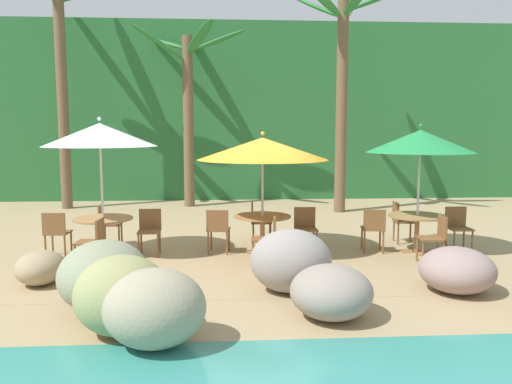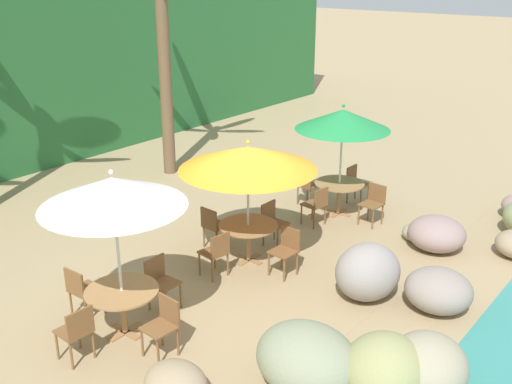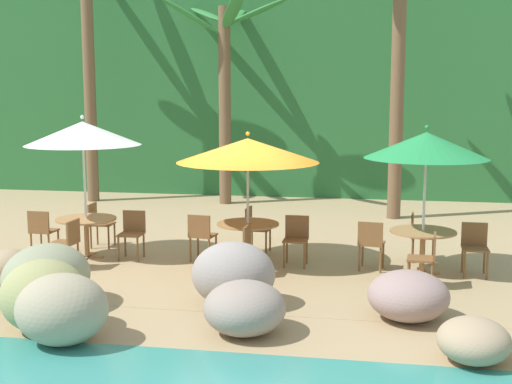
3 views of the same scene
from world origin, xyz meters
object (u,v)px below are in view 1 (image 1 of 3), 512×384
(umbrella_white, at_px, (100,135))
(chair_white_seaward, at_px, (150,228))
(chair_green_seaward, at_px, (458,225))
(chair_green_left, at_px, (373,227))
(chair_white_inland, at_px, (107,222))
(chair_orange_inland, at_px, (257,220))
(chair_green_right, at_px, (436,236))
(dining_table_white, at_px, (103,224))
(palm_tree_third, at_px, (342,66))
(chair_green_inland, at_px, (401,219))
(chair_orange_seaward, at_px, (305,226))
(chair_orange_left, at_px, (218,228))
(chair_orange_right, at_px, (268,236))
(umbrella_green, at_px, (420,141))
(chair_white_right, at_px, (94,239))
(palm_tree_nearest, at_px, (61,57))
(dining_table_orange, at_px, (262,222))
(palm_tree_second, at_px, (188,89))
(umbrella_orange, at_px, (263,149))
(dining_table_green, at_px, (417,222))
(chair_white_left, at_px, (56,231))

(umbrella_white, xyz_separation_m, chair_white_seaward, (0.85, 0.11, -1.78))
(umbrella_white, xyz_separation_m, chair_green_seaward, (6.87, -0.00, -1.78))
(umbrella_white, xyz_separation_m, chair_green_left, (5.16, -0.06, -1.78))
(chair_white_inland, bearing_deg, chair_green_seaward, -6.91)
(chair_orange_inland, relative_size, chair_green_left, 1.00)
(chair_green_right, bearing_deg, dining_table_white, 171.16)
(chair_green_seaward, xyz_separation_m, palm_tree_third, (-1.20, 4.96, 3.66))
(chair_green_inland, xyz_separation_m, palm_tree_third, (-0.32, 4.18, 3.66))
(chair_orange_seaward, relative_size, chair_orange_inland, 1.00)
(chair_orange_left, xyz_separation_m, chair_orange_right, (0.89, -0.87, 0.00))
(chair_white_seaward, height_order, umbrella_green, umbrella_green)
(chair_white_right, bearing_deg, palm_tree_nearest, 109.87)
(dining_table_white, height_order, palm_tree_third, palm_tree_third)
(dining_table_orange, relative_size, palm_tree_second, 0.20)
(umbrella_orange, xyz_separation_m, chair_green_seaward, (3.86, -0.05, -1.51))
(dining_table_orange, relative_size, palm_tree_nearest, 0.16)
(chair_orange_left, bearing_deg, palm_tree_second, 98.55)
(chair_green_seaward, bearing_deg, chair_white_inland, 173.09)
(dining_table_green, bearing_deg, palm_tree_nearest, 143.76)
(chair_orange_inland, bearing_deg, umbrella_white, -163.06)
(umbrella_white, xyz_separation_m, umbrella_green, (6.02, -0.08, -0.12))
(umbrella_white, relative_size, chair_orange_inland, 3.01)
(palm_tree_second, distance_m, palm_tree_third, 4.72)
(chair_orange_right, bearing_deg, umbrella_green, 13.63)
(chair_orange_inland, height_order, chair_orange_right, same)
(chair_green_seaward, height_order, chair_green_left, same)
(chair_green_left, xyz_separation_m, chair_green_right, (0.87, -0.88, 0.00))
(chair_white_right, xyz_separation_m, dining_table_orange, (2.98, 0.91, 0.10))
(chair_orange_seaward, xyz_separation_m, palm_tree_nearest, (-6.36, 6.03, 4.01))
(umbrella_green, distance_m, chair_green_inland, 1.86)
(chair_white_left, distance_m, chair_white_right, 1.19)
(chair_orange_left, bearing_deg, dining_table_orange, -1.39)
(dining_table_green, height_order, palm_tree_nearest, palm_tree_nearest)
(chair_orange_seaward, height_order, chair_green_seaward, same)
(chair_orange_left, bearing_deg, chair_orange_inland, 45.58)
(chair_white_left, bearing_deg, dining_table_green, -0.23)
(chair_orange_inland, xyz_separation_m, chair_orange_left, (-0.82, -0.83, 0.00))
(umbrella_green, bearing_deg, chair_green_left, 178.46)
(chair_orange_seaward, relative_size, chair_green_seaward, 1.00)
(chair_white_left, relative_size, dining_table_green, 0.79)
(dining_table_orange, xyz_separation_m, palm_tree_third, (2.66, 4.90, 3.56))
(umbrella_orange, height_order, umbrella_green, umbrella_green)
(chair_orange_right, relative_size, chair_green_right, 1.00)
(chair_orange_seaward, height_order, chair_orange_inland, same)
(chair_orange_seaward, xyz_separation_m, palm_tree_second, (-2.66, 6.26, 3.13))
(dining_table_green, xyz_separation_m, palm_tree_nearest, (-8.52, 6.24, 3.91))
(chair_white_left, height_order, chair_orange_right, same)
(umbrella_white, bearing_deg, chair_orange_seaward, 1.92)
(dining_table_orange, bearing_deg, chair_white_seaward, 178.44)
(chair_orange_seaward, height_order, palm_tree_second, palm_tree_second)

